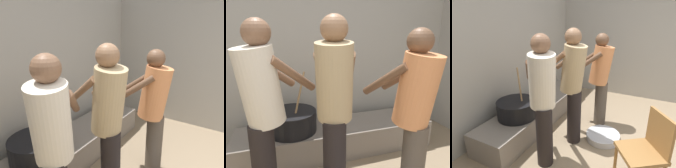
{
  "view_description": "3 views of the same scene",
  "coord_description": "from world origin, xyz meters",
  "views": [
    {
      "loc": [
        -1.16,
        0.2,
        1.78
      ],
      "look_at": [
        0.88,
        1.55,
        1.05
      ],
      "focal_mm": 31.85,
      "sensor_mm": 36.0,
      "label": 1
    },
    {
      "loc": [
        -0.19,
        -0.29,
        1.47
      ],
      "look_at": [
        0.42,
        1.6,
        0.98
      ],
      "focal_mm": 31.41,
      "sensor_mm": 36.0,
      "label": 2
    },
    {
      "loc": [
        -1.98,
        0.2,
        1.75
      ],
      "look_at": [
        0.69,
        1.53,
        0.7
      ],
      "focal_mm": 30.32,
      "sensor_mm": 36.0,
      "label": 3
    }
  ],
  "objects": [
    {
      "name": "block_enclosure_rear",
      "position": [
        0.0,
        2.46,
        1.19
      ],
      "size": [
        5.27,
        0.2,
        2.37
      ],
      "primitive_type": "cube",
      "color": "#9E998E",
      "rests_on": "ground_plane"
    },
    {
      "name": "hearth_ledge",
      "position": [
        0.52,
        1.94,
        0.18
      ],
      "size": [
        2.5,
        0.6,
        0.35
      ],
      "primitive_type": "cube",
      "color": "slate",
      "rests_on": "ground_plane"
    },
    {
      "name": "cooking_pot_main",
      "position": [
        -0.04,
        1.95,
        0.48
      ],
      "size": [
        0.57,
        0.57,
        0.71
      ],
      "color": "black",
      "rests_on": "hearth_ledge"
    },
    {
      "name": "cook_in_tan_shirt",
      "position": [
        0.26,
        1.18,
        0.94
      ],
      "size": [
        0.52,
        0.74,
        1.63
      ],
      "color": "black",
      "rests_on": "ground_plane"
    },
    {
      "name": "cook_in_orange_shirt",
      "position": [
        0.9,
        0.98,
        0.87
      ],
      "size": [
        0.53,
        0.72,
        1.53
      ],
      "color": "#4C4238",
      "rests_on": "ground_plane"
    },
    {
      "name": "cook_in_cream_shirt",
      "position": [
        -0.31,
        1.31,
        0.92
      ],
      "size": [
        0.72,
        0.66,
        1.6
      ],
      "color": "black",
      "rests_on": "ground_plane"
    }
  ]
}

